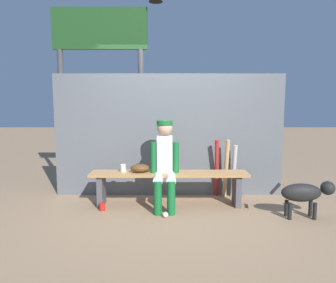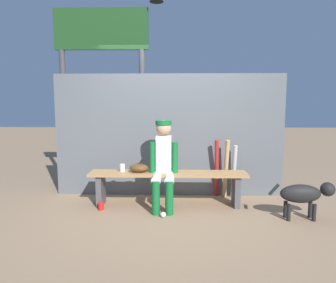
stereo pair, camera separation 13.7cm
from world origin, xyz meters
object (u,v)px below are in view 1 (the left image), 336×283
at_px(baseball_glove, 139,168).
at_px(bat_aluminum_silver, 233,171).
at_px(dog, 304,193).
at_px(bat_wood_tan, 225,169).
at_px(dugout_bench, 168,180).
at_px(baseball, 164,215).
at_px(scoreboard, 103,56).
at_px(player_seated, 164,161).
at_px(bat_aluminum_red, 216,168).
at_px(cup_on_ground, 101,207).
at_px(cup_on_bench, 122,168).

height_order(baseball_glove, bat_aluminum_silver, bat_aluminum_silver).
bearing_deg(dog, bat_wood_tan, 135.09).
xyz_separation_m(dugout_bench, bat_wood_tan, (0.90, 0.37, 0.09)).
bearing_deg(dugout_bench, baseball, -95.66).
bearing_deg(bat_aluminum_silver, scoreboard, 161.22).
distance_m(player_seated, dog, 1.91).
distance_m(bat_aluminum_red, cup_on_ground, 1.86).
distance_m(bat_aluminum_silver, scoreboard, 2.96).
bearing_deg(bat_wood_tan, cup_on_bench, -167.93).
height_order(bat_aluminum_red, scoreboard, scoreboard).
distance_m(cup_on_ground, scoreboard, 2.64).
relative_size(baseball_glove, bat_wood_tan, 0.30).
relative_size(dugout_bench, scoreboard, 0.68).
xyz_separation_m(baseball, cup_on_ground, (-0.89, 0.26, 0.02)).
relative_size(baseball_glove, dog, 0.33).
distance_m(bat_wood_tan, cup_on_ground, 1.97).
relative_size(baseball_glove, cup_on_bench, 2.55).
distance_m(baseball_glove, dog, 2.26).
bearing_deg(dog, baseball_glove, 167.17).
relative_size(bat_aluminum_red, bat_aluminum_silver, 1.11).
bearing_deg(bat_aluminum_silver, bat_wood_tan, -166.93).
xyz_separation_m(baseball_glove, cup_on_bench, (-0.25, 0.03, -0.01)).
relative_size(bat_aluminum_silver, cup_on_bench, 7.66).
xyz_separation_m(cup_on_bench, dog, (2.44, -0.53, -0.22)).
xyz_separation_m(bat_aluminum_red, cup_on_ground, (-1.69, -0.65, -0.41)).
bearing_deg(cup_on_bench, dog, -12.33).
height_order(dugout_bench, bat_wood_tan, bat_wood_tan).
relative_size(cup_on_bench, dog, 0.13).
relative_size(player_seated, baseball, 16.90).
distance_m(bat_wood_tan, dog, 1.24).
distance_m(player_seated, bat_wood_tan, 1.10).
xyz_separation_m(bat_wood_tan, cup_on_ground, (-1.83, -0.59, -0.41)).
relative_size(baseball, cup_on_ground, 0.67).
xyz_separation_m(bat_aluminum_red, cup_on_bench, (-1.43, -0.39, 0.09)).
xyz_separation_m(player_seated, scoreboard, (-1.07, 1.25, 1.63)).
xyz_separation_m(baseball_glove, cup_on_ground, (-0.52, -0.22, -0.50)).
bearing_deg(dog, cup_on_bench, 167.67).
relative_size(player_seated, dog, 1.48).
distance_m(baseball, scoreboard, 3.00).
relative_size(player_seated, bat_aluminum_red, 1.34).
xyz_separation_m(cup_on_ground, cup_on_bench, (0.26, 0.26, 0.50)).
bearing_deg(cup_on_bench, baseball, -39.93).
bearing_deg(baseball, cup_on_bench, 140.07).
bearing_deg(bat_aluminum_red, baseball, -131.54).
relative_size(player_seated, cup_on_bench, 11.37).
bearing_deg(bat_aluminum_silver, dog, -50.51).
relative_size(dugout_bench, baseball_glove, 8.14).
distance_m(bat_aluminum_red, scoreboard, 2.74).
height_order(baseball_glove, baseball, baseball_glove).
distance_m(scoreboard, dog, 3.87).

